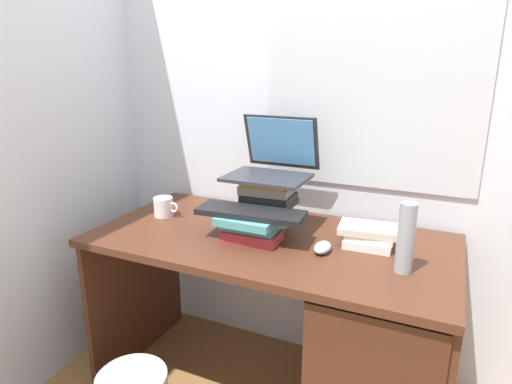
# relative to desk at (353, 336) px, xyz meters

# --- Properties ---
(wall_back) EXTENTS (6.00, 0.06, 2.60)m
(wall_back) POSITION_rel_desk_xyz_m (-0.36, 0.43, 0.89)
(wall_back) COLOR silver
(wall_back) RESTS_ON ground
(wall_left) EXTENTS (0.05, 6.00, 2.60)m
(wall_left) POSITION_rel_desk_xyz_m (-1.35, 0.03, 0.89)
(wall_left) COLOR silver
(wall_left) RESTS_ON ground
(desk) EXTENTS (1.42, 0.72, 0.74)m
(desk) POSITION_rel_desk_xyz_m (0.00, 0.00, 0.00)
(desk) COLOR #4C2819
(desk) RESTS_ON ground
(book_stack_tall) EXTENTS (0.22, 0.19, 0.21)m
(book_stack_tall) POSITION_rel_desk_xyz_m (-0.42, 0.13, 0.44)
(book_stack_tall) COLOR teal
(book_stack_tall) RESTS_ON desk
(book_stack_keyboard_riser) EXTENTS (0.23, 0.17, 0.10)m
(book_stack_keyboard_riser) POSITION_rel_desk_xyz_m (-0.42, -0.04, 0.39)
(book_stack_keyboard_riser) COLOR #B22D33
(book_stack_keyboard_riser) RESTS_ON desk
(book_stack_side) EXTENTS (0.24, 0.16, 0.08)m
(book_stack_side) POSITION_rel_desk_xyz_m (0.01, 0.11, 0.38)
(book_stack_side) COLOR white
(book_stack_side) RESTS_ON desk
(laptop) EXTENTS (0.33, 0.32, 0.25)m
(laptop) POSITION_rel_desk_xyz_m (-0.42, 0.19, 0.61)
(laptop) COLOR #2D2D33
(laptop) RESTS_ON book_stack_tall
(keyboard) EXTENTS (0.43, 0.17, 0.02)m
(keyboard) POSITION_rel_desk_xyz_m (-0.42, -0.03, 0.45)
(keyboard) COLOR black
(keyboard) RESTS_ON book_stack_keyboard_riser
(computer_mouse) EXTENTS (0.06, 0.10, 0.04)m
(computer_mouse) POSITION_rel_desk_xyz_m (-0.13, -0.02, 0.36)
(computer_mouse) COLOR #A5A8AD
(computer_mouse) RESTS_ON desk
(mug) EXTENTS (0.12, 0.09, 0.09)m
(mug) POSITION_rel_desk_xyz_m (-0.90, 0.06, 0.38)
(mug) COLOR white
(mug) RESTS_ON desk
(water_bottle) EXTENTS (0.06, 0.06, 0.24)m
(water_bottle) POSITION_rel_desk_xyz_m (0.16, -0.06, 0.46)
(water_bottle) COLOR #999EA5
(water_bottle) RESTS_ON desk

